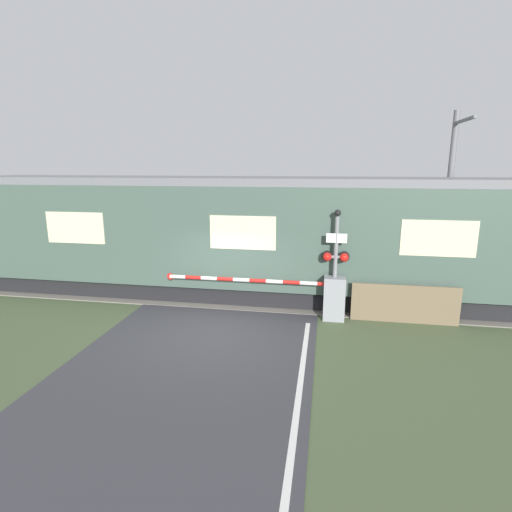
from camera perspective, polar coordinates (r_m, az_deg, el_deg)
The scene contains 7 objects.
ground_plane at distance 10.90m, azimuth -6.28°, elevation -10.72°, with size 80.00×80.00×0.00m, color #475638.
track_bed at distance 13.83m, azimuth -2.52°, elevation -5.36°, with size 36.00×3.20×0.13m.
train at distance 13.25m, azimuth -0.62°, elevation 2.79°, with size 19.81×2.90×3.97m.
crossing_barrier at distance 11.62m, azimuth 9.25°, elevation -5.60°, with size 5.32×0.44×1.26m.
signal_post at distance 11.38m, azimuth 11.31°, elevation -0.33°, with size 0.76×0.26×3.16m.
catenary_pole at distance 15.17m, azimuth 25.77°, elevation 7.24°, with size 0.20×1.90×6.09m.
roadside_fence at distance 11.99m, azimuth 20.48°, elevation -6.44°, with size 2.93×0.06×1.10m.
Camera 1 is at (2.89, -9.57, 4.34)m, focal length 28.00 mm.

